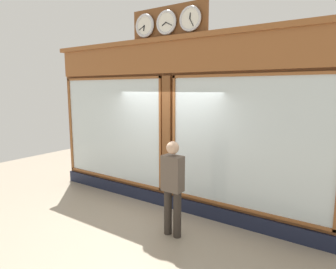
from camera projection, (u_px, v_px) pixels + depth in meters
shop_facade at (171, 124)px, 6.20m from camera, size 6.72×0.42×4.19m
pedestrian at (173, 185)px, 5.00m from camera, size 0.37×0.23×1.69m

